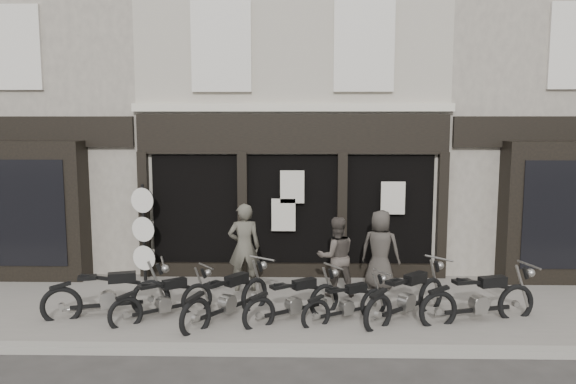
{
  "coord_description": "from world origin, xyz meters",
  "views": [
    {
      "loc": [
        0.18,
        -9.92,
        3.75
      ],
      "look_at": [
        -0.07,
        1.6,
        2.28
      ],
      "focal_mm": 35.0,
      "sensor_mm": 36.0,
      "label": 1
    }
  ],
  "objects_px": {
    "motorcycle_1": "(164,303)",
    "motorcycle_4": "(347,306)",
    "motorcycle_0": "(109,298)",
    "motorcycle_3": "(294,304)",
    "motorcycle_2": "(228,302)",
    "advert_sign_post": "(144,237)",
    "motorcycle_6": "(479,303)",
    "man_left": "(244,247)",
    "man_centre": "(336,257)",
    "motorcycle_5": "(407,301)",
    "man_right": "(380,250)"
  },
  "relations": [
    {
      "from": "motorcycle_1",
      "to": "motorcycle_4",
      "type": "xyz_separation_m",
      "value": [
        3.39,
        -0.02,
        -0.03
      ]
    },
    {
      "from": "motorcycle_0",
      "to": "motorcycle_3",
      "type": "bearing_deg",
      "value": -19.15
    },
    {
      "from": "motorcycle_2",
      "to": "advert_sign_post",
      "type": "xyz_separation_m",
      "value": [
        -2.21,
        2.42,
        0.7
      ]
    },
    {
      "from": "motorcycle_6",
      "to": "man_left",
      "type": "height_order",
      "value": "man_left"
    },
    {
      "from": "motorcycle_0",
      "to": "motorcycle_6",
      "type": "relative_size",
      "value": 0.99
    },
    {
      "from": "motorcycle_1",
      "to": "man_centre",
      "type": "height_order",
      "value": "man_centre"
    },
    {
      "from": "motorcycle_2",
      "to": "motorcycle_1",
      "type": "bearing_deg",
      "value": 124.34
    },
    {
      "from": "motorcycle_0",
      "to": "motorcycle_2",
      "type": "xyz_separation_m",
      "value": [
        2.26,
        -0.13,
        -0.01
      ]
    },
    {
      "from": "advert_sign_post",
      "to": "motorcycle_2",
      "type": "bearing_deg",
      "value": -31.26
    },
    {
      "from": "motorcycle_1",
      "to": "motorcycle_0",
      "type": "bearing_deg",
      "value": 138.2
    },
    {
      "from": "motorcycle_1",
      "to": "motorcycle_5",
      "type": "height_order",
      "value": "motorcycle_5"
    },
    {
      "from": "motorcycle_2",
      "to": "motorcycle_4",
      "type": "height_order",
      "value": "motorcycle_2"
    },
    {
      "from": "man_left",
      "to": "advert_sign_post",
      "type": "bearing_deg",
      "value": -24.46
    },
    {
      "from": "man_left",
      "to": "man_right",
      "type": "relative_size",
      "value": 1.09
    },
    {
      "from": "motorcycle_2",
      "to": "advert_sign_post",
      "type": "relative_size",
      "value": 0.84
    },
    {
      "from": "motorcycle_1",
      "to": "motorcycle_4",
      "type": "distance_m",
      "value": 3.39
    },
    {
      "from": "motorcycle_4",
      "to": "advert_sign_post",
      "type": "xyz_separation_m",
      "value": [
        -4.4,
        2.4,
        0.78
      ]
    },
    {
      "from": "motorcycle_3",
      "to": "motorcycle_5",
      "type": "height_order",
      "value": "motorcycle_5"
    },
    {
      "from": "motorcycle_3",
      "to": "man_centre",
      "type": "distance_m",
      "value": 1.74
    },
    {
      "from": "motorcycle_4",
      "to": "man_centre",
      "type": "distance_m",
      "value": 1.53
    },
    {
      "from": "man_centre",
      "to": "motorcycle_5",
      "type": "bearing_deg",
      "value": 122.27
    },
    {
      "from": "motorcycle_6",
      "to": "man_left",
      "type": "bearing_deg",
      "value": 142.77
    },
    {
      "from": "motorcycle_0",
      "to": "man_left",
      "type": "distance_m",
      "value": 2.96
    },
    {
      "from": "motorcycle_3",
      "to": "motorcycle_6",
      "type": "xyz_separation_m",
      "value": [
        3.39,
        -0.02,
        0.05
      ]
    },
    {
      "from": "motorcycle_2",
      "to": "motorcycle_3",
      "type": "bearing_deg",
      "value": -52.79
    },
    {
      "from": "motorcycle_3",
      "to": "motorcycle_5",
      "type": "xyz_separation_m",
      "value": [
        2.09,
        0.11,
        0.04
      ]
    },
    {
      "from": "motorcycle_5",
      "to": "man_right",
      "type": "relative_size",
      "value": 1.08
    },
    {
      "from": "motorcycle_0",
      "to": "motorcycle_1",
      "type": "height_order",
      "value": "motorcycle_0"
    },
    {
      "from": "motorcycle_5",
      "to": "advert_sign_post",
      "type": "relative_size",
      "value": 0.8
    },
    {
      "from": "motorcycle_4",
      "to": "motorcycle_2",
      "type": "bearing_deg",
      "value": 149.6
    },
    {
      "from": "motorcycle_5",
      "to": "motorcycle_3",
      "type": "bearing_deg",
      "value": 140.78
    },
    {
      "from": "motorcycle_3",
      "to": "motorcycle_6",
      "type": "distance_m",
      "value": 3.39
    },
    {
      "from": "motorcycle_3",
      "to": "motorcycle_4",
      "type": "height_order",
      "value": "motorcycle_3"
    },
    {
      "from": "motorcycle_4",
      "to": "advert_sign_post",
      "type": "bearing_deg",
      "value": 120.44
    },
    {
      "from": "motorcycle_0",
      "to": "motorcycle_5",
      "type": "relative_size",
      "value": 1.21
    },
    {
      "from": "motorcycle_5",
      "to": "motorcycle_2",
      "type": "bearing_deg",
      "value": 139.96
    },
    {
      "from": "motorcycle_0",
      "to": "man_right",
      "type": "height_order",
      "value": "man_right"
    },
    {
      "from": "motorcycle_2",
      "to": "motorcycle_4",
      "type": "distance_m",
      "value": 2.19
    },
    {
      "from": "motorcycle_4",
      "to": "motorcycle_5",
      "type": "relative_size",
      "value": 0.91
    },
    {
      "from": "motorcycle_0",
      "to": "motorcycle_6",
      "type": "distance_m",
      "value": 6.86
    },
    {
      "from": "motorcycle_3",
      "to": "motorcycle_5",
      "type": "bearing_deg",
      "value": -31.14
    },
    {
      "from": "motorcycle_1",
      "to": "motorcycle_5",
      "type": "bearing_deg",
      "value": -35.63
    },
    {
      "from": "motorcycle_2",
      "to": "man_right",
      "type": "height_order",
      "value": "man_right"
    },
    {
      "from": "motorcycle_5",
      "to": "man_left",
      "type": "height_order",
      "value": "man_left"
    },
    {
      "from": "motorcycle_4",
      "to": "motorcycle_1",
      "type": "bearing_deg",
      "value": 148.7
    },
    {
      "from": "man_left",
      "to": "advert_sign_post",
      "type": "distance_m",
      "value": 2.44
    },
    {
      "from": "motorcycle_2",
      "to": "motorcycle_3",
      "type": "relative_size",
      "value": 1.07
    },
    {
      "from": "motorcycle_2",
      "to": "man_centre",
      "type": "distance_m",
      "value": 2.58
    },
    {
      "from": "man_centre",
      "to": "advert_sign_post",
      "type": "height_order",
      "value": "advert_sign_post"
    },
    {
      "from": "motorcycle_1",
      "to": "man_right",
      "type": "bearing_deg",
      "value": -12.93
    }
  ]
}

